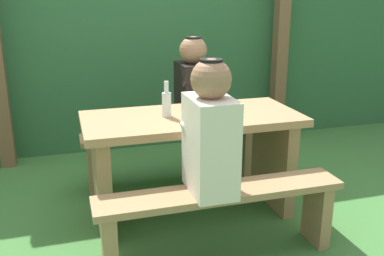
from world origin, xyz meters
TOP-DOWN VIEW (x-y plane):
  - ground_plane at (0.00, 0.00)m, footprint 12.00×12.00m
  - hedge_backdrop at (0.00, 1.94)m, footprint 6.40×0.96m
  - pergola_post_right at (1.30, 1.30)m, footprint 0.12×0.12m
  - picnic_table at (0.00, 0.00)m, footprint 1.40×0.64m
  - bench_near at (0.00, -0.56)m, footprint 1.40×0.24m
  - bench_far at (0.00, 0.56)m, footprint 1.40×0.24m
  - person_white_shirt at (-0.07, -0.55)m, footprint 0.25×0.35m
  - person_black_coat at (0.18, 0.55)m, footprint 0.25×0.35m
  - drinking_glass at (0.24, 0.01)m, footprint 0.07×0.07m
  - bottle_left at (0.07, 0.10)m, footprint 0.06×0.06m
  - bottle_right at (-0.16, 0.02)m, footprint 0.06×0.06m
  - cell_phone at (0.05, -0.03)m, footprint 0.11×0.15m

SIDE VIEW (x-z plane):
  - ground_plane at x=0.00m, z-range 0.00..0.00m
  - bench_near at x=0.00m, z-range 0.09..0.53m
  - bench_far at x=0.00m, z-range 0.09..0.53m
  - picnic_table at x=0.00m, z-range 0.13..0.83m
  - cell_phone at x=0.05m, z-range 0.70..0.71m
  - drinking_glass at x=0.24m, z-range 0.70..0.79m
  - person_white_shirt at x=-0.07m, z-range 0.40..1.12m
  - person_black_coat at x=0.18m, z-range 0.40..1.12m
  - bottle_right at x=-0.16m, z-range 0.68..0.91m
  - bottle_left at x=0.07m, z-range 0.68..0.92m
  - pergola_post_right at x=1.30m, z-range 0.00..1.92m
  - hedge_backdrop at x=0.00m, z-range 0.00..2.10m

